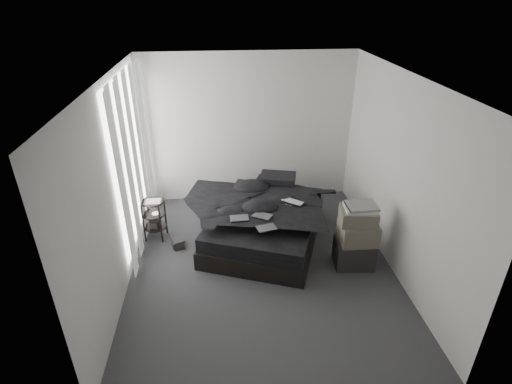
{
  "coord_description": "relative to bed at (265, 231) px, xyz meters",
  "views": [
    {
      "loc": [
        -0.51,
        -4.49,
        3.53
      ],
      "look_at": [
        0.0,
        0.8,
        0.75
      ],
      "focal_mm": 28.0,
      "sensor_mm": 36.0,
      "label": 1
    }
  ],
  "objects": [
    {
      "name": "side_stand",
      "position": [
        -1.69,
        0.21,
        0.18
      ],
      "size": [
        0.4,
        0.4,
        0.64
      ],
      "primitive_type": "cylinder",
      "rotation": [
        0.0,
        0.0,
        -0.17
      ],
      "color": "black",
      "rests_on": "floor"
    },
    {
      "name": "papers",
      "position": [
        -1.68,
        0.2,
        0.5
      ],
      "size": [
        0.25,
        0.18,
        0.01
      ],
      "primitive_type": "cube",
      "rotation": [
        0.0,
        0.0,
        0.0
      ],
      "color": "white",
      "rests_on": "side_stand"
    },
    {
      "name": "floor_books",
      "position": [
        -1.34,
        -0.08,
        -0.06
      ],
      "size": [
        0.2,
        0.25,
        0.15
      ],
      "primitive_type": "cube",
      "rotation": [
        0.0,
        0.0,
        0.27
      ],
      "color": "black",
      "rests_on": "floor"
    },
    {
      "name": "wall_front",
      "position": [
        -0.13,
        -2.75,
        1.16
      ],
      "size": [
        3.6,
        0.01,
        2.6
      ],
      "primitive_type": "cube",
      "color": "silver",
      "rests_on": "ground"
    },
    {
      "name": "wall_back",
      "position": [
        -0.13,
        1.45,
        1.16
      ],
      "size": [
        3.6,
        0.01,
        2.6
      ],
      "primitive_type": "cube",
      "color": "silver",
      "rests_on": "ground"
    },
    {
      "name": "box_upper",
      "position": [
        1.15,
        -0.74,
        0.65
      ],
      "size": [
        0.52,
        0.44,
        0.21
      ],
      "primitive_type": "cube",
      "rotation": [
        0.0,
        0.0,
        -0.14
      ],
      "color": "#5A5447",
      "rests_on": "box_mid"
    },
    {
      "name": "wall_left",
      "position": [
        -1.93,
        -0.65,
        1.16
      ],
      "size": [
        0.01,
        4.2,
        2.6
      ],
      "primitive_type": "cube",
      "color": "silver",
      "rests_on": "ground"
    },
    {
      "name": "duvet",
      "position": [
        -0.02,
        -0.05,
        0.47
      ],
      "size": [
        2.0,
        2.14,
        0.24
      ],
      "primitive_type": "imported",
      "rotation": [
        0.0,
        0.0,
        -0.36
      ],
      "color": "black",
      "rests_on": "mattress"
    },
    {
      "name": "art_book_snake",
      "position": [
        1.17,
        -0.76,
        0.82
      ],
      "size": [
        0.39,
        0.32,
        0.04
      ],
      "primitive_type": "cube",
      "rotation": [
        0.0,
        0.0,
        0.02
      ],
      "color": "silver",
      "rests_on": "art_book_white"
    },
    {
      "name": "comic_b",
      "position": [
        -0.09,
        -0.38,
        0.6
      ],
      "size": [
        0.3,
        0.28,
        0.01
      ],
      "primitive_type": "cube",
      "rotation": [
        0.0,
        0.0,
        -0.57
      ],
      "color": "black",
      "rests_on": "duvet"
    },
    {
      "name": "floor",
      "position": [
        -0.13,
        -0.65,
        -0.14
      ],
      "size": [
        3.6,
        4.2,
        0.01
      ],
      "primitive_type": "cube",
      "color": "#37373A",
      "rests_on": "ground"
    },
    {
      "name": "box_lower",
      "position": [
        1.16,
        -0.74,
        0.06
      ],
      "size": [
        0.56,
        0.46,
        0.39
      ],
      "primitive_type": "cube",
      "rotation": [
        0.0,
        0.0,
        -0.09
      ],
      "color": "black",
      "rests_on": "floor"
    },
    {
      "name": "pillow_lower",
      "position": [
        0.23,
        0.75,
        0.42
      ],
      "size": [
        0.71,
        0.6,
        0.14
      ],
      "primitive_type": "cube",
      "rotation": [
        0.0,
        0.0,
        -0.36
      ],
      "color": "black",
      "rests_on": "mattress"
    },
    {
      "name": "art_book_white",
      "position": [
        1.16,
        -0.74,
        0.78
      ],
      "size": [
        0.43,
        0.35,
        0.04
      ],
      "primitive_type": "cube",
      "rotation": [
        0.0,
        0.0,
        -0.09
      ],
      "color": "silver",
      "rests_on": "box_upper"
    },
    {
      "name": "ceiling",
      "position": [
        -0.13,
        -0.65,
        2.46
      ],
      "size": [
        3.6,
        4.2,
        0.01
      ],
      "primitive_type": "cube",
      "color": "white",
      "rests_on": "ground"
    },
    {
      "name": "window_left",
      "position": [
        -1.91,
        0.25,
        1.21
      ],
      "size": [
        0.02,
        2.0,
        2.3
      ],
      "primitive_type": "cube",
      "color": "white",
      "rests_on": "wall_left"
    },
    {
      "name": "mattress",
      "position": [
        0.0,
        0.0,
        0.24
      ],
      "size": [
        2.06,
        2.35,
        0.22
      ],
      "primitive_type": "cube",
      "rotation": [
        0.0,
        0.0,
        -0.36
      ],
      "color": "black",
      "rests_on": "bed"
    },
    {
      "name": "comic_c",
      "position": [
        -0.07,
        -0.7,
        0.6
      ],
      "size": [
        0.29,
        0.23,
        0.01
      ],
      "primitive_type": "cube",
      "rotation": [
        0.0,
        0.0,
        0.25
      ],
      "color": "black",
      "rests_on": "duvet"
    },
    {
      "name": "wall_right",
      "position": [
        1.67,
        -0.65,
        1.16
      ],
      "size": [
        0.01,
        4.2,
        2.6
      ],
      "primitive_type": "cube",
      "color": "silver",
      "rests_on": "ground"
    },
    {
      "name": "comic_a",
      "position": [
        -0.42,
        -0.42,
        0.59
      ],
      "size": [
        0.26,
        0.17,
        0.01
      ],
      "primitive_type": "cube",
      "rotation": [
        0.0,
        0.0,
        0.03
      ],
      "color": "black",
      "rests_on": "duvet"
    },
    {
      "name": "curtain_left",
      "position": [
        -1.86,
        0.25,
        1.14
      ],
      "size": [
        0.06,
        2.12,
        2.48
      ],
      "primitive_type": "cube",
      "color": "white",
      "rests_on": "wall_left"
    },
    {
      "name": "box_mid",
      "position": [
        1.17,
        -0.76,
        0.4
      ],
      "size": [
        0.5,
        0.4,
        0.3
      ],
      "primitive_type": "cube",
      "rotation": [
        0.0,
        0.0,
        -0.02
      ],
      "color": "#5A5447",
      "rests_on": "box_lower"
    },
    {
      "name": "pillow_upper",
      "position": [
        0.29,
        0.71,
        0.55
      ],
      "size": [
        0.65,
        0.52,
        0.13
      ],
      "primitive_type": "cube",
      "rotation": [
        0.0,
        0.0,
        -0.25
      ],
      "color": "black",
      "rests_on": "pillow_lower"
    },
    {
      "name": "bed",
      "position": [
        0.0,
        0.0,
        0.0
      ],
      "size": [
        2.14,
        2.42,
        0.27
      ],
      "primitive_type": "cube",
      "rotation": [
        0.0,
        0.0,
        -0.36
      ],
      "color": "black",
      "rests_on": "floor"
    },
    {
      "name": "laptop",
      "position": [
        0.37,
        -0.08,
        0.6
      ],
      "size": [
        0.38,
        0.36,
        0.03
      ],
      "primitive_type": "imported",
      "rotation": [
        0.0,
        0.0,
        -0.67
      ],
      "color": "silver",
      "rests_on": "duvet"
    }
  ]
}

